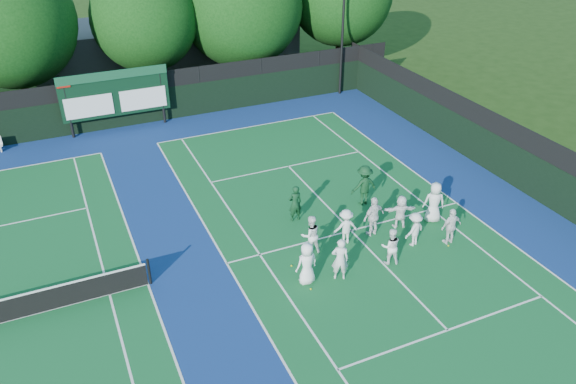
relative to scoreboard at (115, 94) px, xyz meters
name	(u,v)px	position (x,y,z in m)	size (l,w,h in m)	color
ground	(363,243)	(7.01, -15.59, -2.19)	(120.00, 120.00, 0.00)	#1B350E
court_apron	(214,267)	(1.01, -14.59, -2.19)	(34.00, 32.00, 0.01)	navy
near_court	(351,231)	(7.01, -14.59, -2.18)	(11.05, 23.85, 0.01)	#125728
back_fence	(134,103)	(1.01, 0.41, -0.83)	(34.00, 0.08, 3.00)	black
divider_fence_right	(522,162)	(16.01, -14.59, -0.83)	(0.08, 32.00, 3.00)	black
scoreboard	(115,94)	(0.00, 0.00, 0.00)	(6.00, 0.21, 3.55)	black
clubhouse	(168,49)	(5.01, 8.41, -0.19)	(18.00, 6.00, 4.00)	#515156
tree_b	(12,25)	(-4.46, 3.99, 3.37)	(7.35, 7.35, 9.43)	black
tree_c	(147,20)	(3.00, 3.99, 2.92)	(6.46, 6.46, 8.51)	black
tree_d	(243,8)	(9.25, 3.99, 3.11)	(7.93, 7.93, 9.47)	black
tennis_ball_0	(311,289)	(3.80, -17.30, -2.16)	(0.07, 0.07, 0.07)	#BBC617
tennis_ball_3	(292,266)	(3.73, -15.77, -2.16)	(0.07, 0.07, 0.07)	#BBC617
tennis_ball_4	(346,214)	(7.44, -13.38, -2.16)	(0.07, 0.07, 0.07)	#BBC617
tennis_ball_5	(448,246)	(10.03, -17.16, -2.16)	(0.07, 0.07, 0.07)	#BBC617
player_front_0	(307,263)	(3.85, -16.84, -1.34)	(0.83, 0.54, 1.70)	white
player_front_1	(340,259)	(5.05, -17.13, -1.32)	(0.63, 0.42, 1.74)	silver
player_front_2	(391,246)	(7.27, -17.07, -1.43)	(0.74, 0.58, 1.53)	white
player_front_3	(415,229)	(8.80, -16.46, -1.46)	(0.95, 0.55, 1.47)	silver
player_front_4	(451,226)	(10.20, -16.95, -1.39)	(0.94, 0.39, 1.60)	white
player_back_0	(311,235)	(4.79, -15.23, -1.36)	(0.81, 0.63, 1.66)	white
player_back_1	(346,227)	(6.36, -15.21, -1.42)	(0.99, 0.57, 1.53)	white
player_back_2	(374,216)	(7.68, -15.17, -1.31)	(1.04, 0.43, 1.77)	silver
player_back_3	(401,212)	(9.03, -15.13, -1.44)	(1.38, 0.44, 1.49)	white
player_back_4	(434,202)	(10.58, -15.31, -1.27)	(0.90, 0.58, 1.84)	silver
coach_left	(295,203)	(5.21, -12.87, -1.35)	(0.61, 0.40, 1.68)	#0E341A
coach_right	(364,185)	(8.60, -12.87, -1.24)	(1.22, 0.70, 1.90)	#0E3519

